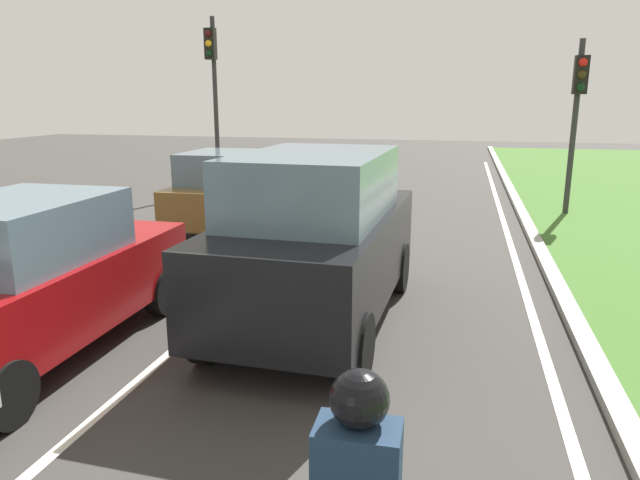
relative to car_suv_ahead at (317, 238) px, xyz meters
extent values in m
plane|color=#383533|center=(-0.76, 5.03, -1.17)|extent=(60.00, 60.00, 0.00)
cube|color=silver|center=(-1.46, 5.03, -1.16)|extent=(0.12, 32.00, 0.01)
cube|color=silver|center=(2.84, 5.03, -1.16)|extent=(0.12, 32.00, 0.01)
cube|color=#9E9B93|center=(3.34, 5.03, -1.11)|extent=(0.24, 48.00, 0.12)
cube|color=black|center=(0.00, 0.04, -0.24)|extent=(2.04, 4.56, 1.10)
cube|color=slate|center=(0.00, -0.11, 0.71)|extent=(1.78, 2.75, 0.80)
cylinder|color=black|center=(-0.82, 1.60, -0.79)|extent=(0.24, 0.77, 0.76)
cylinder|color=black|center=(0.92, 1.54, -0.79)|extent=(0.24, 0.77, 0.76)
cylinder|color=black|center=(-0.92, -1.46, -0.79)|extent=(0.24, 0.77, 0.76)
cylinder|color=black|center=(0.83, -1.52, -0.79)|extent=(0.24, 0.77, 0.76)
cube|color=maroon|center=(-2.96, -1.69, -0.43)|extent=(1.82, 4.32, 0.84)
cube|color=slate|center=(-2.96, -1.79, 0.34)|extent=(1.59, 2.12, 0.70)
cylinder|color=black|center=(-3.79, -0.24, -0.85)|extent=(0.23, 0.64, 0.64)
cylinder|color=black|center=(-2.17, -0.22, -0.85)|extent=(0.23, 0.64, 0.64)
cylinder|color=black|center=(-2.13, -3.14, -0.85)|extent=(0.23, 0.64, 0.64)
cube|color=brown|center=(-3.40, 5.09, -0.47)|extent=(1.72, 3.74, 0.80)
cube|color=slate|center=(-3.39, 4.84, 0.27)|extent=(1.52, 1.93, 0.68)
cylinder|color=black|center=(-4.18, 6.33, -0.87)|extent=(0.23, 0.60, 0.60)
cylinder|color=black|center=(-2.67, 6.37, -0.87)|extent=(0.23, 0.60, 0.60)
cylinder|color=black|center=(-4.12, 3.82, -0.87)|extent=(0.23, 0.60, 0.60)
cylinder|color=black|center=(-2.62, 3.85, -0.87)|extent=(0.23, 0.60, 0.60)
sphere|color=black|center=(1.38, -4.72, 0.43)|extent=(0.28, 0.28, 0.28)
cylinder|color=#2D2D2D|center=(4.42, 8.57, 0.99)|extent=(0.14, 0.14, 4.31)
cube|color=black|center=(4.42, 8.37, 2.30)|extent=(0.32, 0.24, 0.90)
sphere|color=red|center=(4.42, 8.24, 2.58)|extent=(0.20, 0.20, 0.20)
sphere|color=#382B0C|center=(4.42, 8.24, 2.30)|extent=(0.20, 0.20, 0.20)
sphere|color=black|center=(4.42, 8.24, 2.02)|extent=(0.20, 0.20, 0.20)
cylinder|color=#2D2D2D|center=(-5.77, 10.07, 1.49)|extent=(0.14, 0.14, 5.31)
cube|color=black|center=(-5.77, 9.87, 3.34)|extent=(0.32, 0.24, 0.90)
sphere|color=#3F0F0F|center=(-5.77, 9.74, 3.62)|extent=(0.20, 0.20, 0.20)
sphere|color=#F2AD19|center=(-5.77, 9.74, 3.34)|extent=(0.20, 0.20, 0.20)
sphere|color=black|center=(-5.77, 9.74, 3.06)|extent=(0.20, 0.20, 0.20)
camera|label=1|loc=(1.77, -7.08, 1.77)|focal=32.47mm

